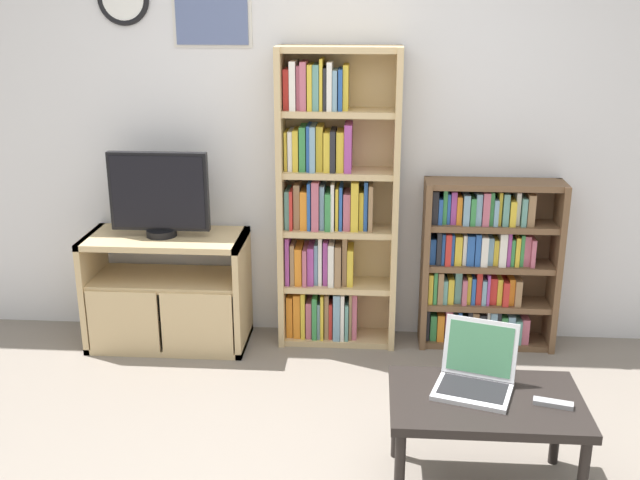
% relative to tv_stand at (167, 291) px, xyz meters
% --- Properties ---
extents(wall_back, '(7.08, 0.09, 2.60)m').
position_rel_tv_stand_xyz_m(wall_back, '(0.99, 0.30, 0.96)').
color(wall_back, silver).
rests_on(wall_back, ground_plane).
extents(tv_stand, '(0.96, 0.46, 0.69)m').
position_rel_tv_stand_xyz_m(tv_stand, '(0.00, 0.00, 0.00)').
color(tv_stand, tan).
rests_on(tv_stand, ground_plane).
extents(television, '(0.58, 0.18, 0.50)m').
position_rel_tv_stand_xyz_m(television, '(-0.02, 0.01, 0.60)').
color(television, black).
rests_on(television, tv_stand).
extents(bookshelf_tall, '(0.71, 0.27, 1.79)m').
position_rel_tv_stand_xyz_m(bookshelf_tall, '(0.98, 0.14, 0.51)').
color(bookshelf_tall, tan).
rests_on(bookshelf_tall, ground_plane).
extents(bookshelf_short, '(0.81, 0.24, 1.03)m').
position_rel_tv_stand_xyz_m(bookshelf_short, '(1.91, 0.15, 0.16)').
color(bookshelf_short, brown).
rests_on(bookshelf_short, ground_plane).
extents(coffee_table, '(0.81, 0.52, 0.45)m').
position_rel_tv_stand_xyz_m(coffee_table, '(1.72, -1.33, 0.04)').
color(coffee_table, black).
rests_on(coffee_table, ground_plane).
extents(laptop, '(0.39, 0.38, 0.27)m').
position_rel_tv_stand_xyz_m(laptop, '(1.69, -1.24, 0.17)').
color(laptop, silver).
rests_on(laptop, coffee_table).
extents(remote_near_laptop, '(0.17, 0.08, 0.02)m').
position_rel_tv_stand_xyz_m(remote_near_laptop, '(1.99, -1.37, 0.11)').
color(remote_near_laptop, '#99999E').
rests_on(remote_near_laptop, coffee_table).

